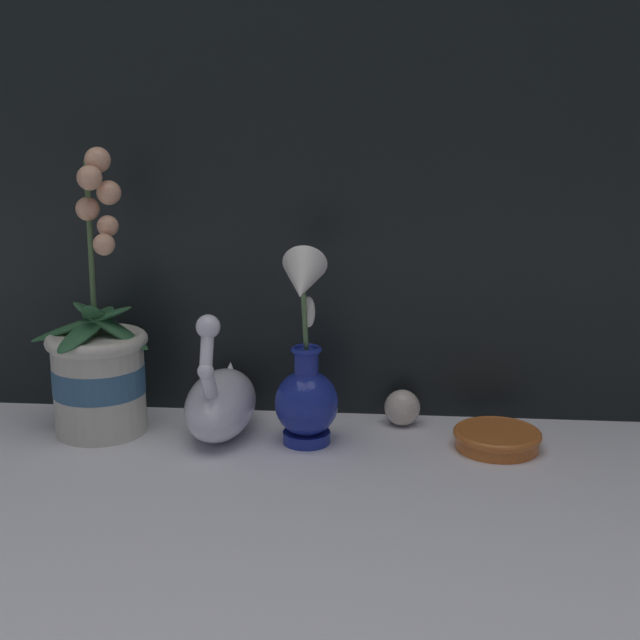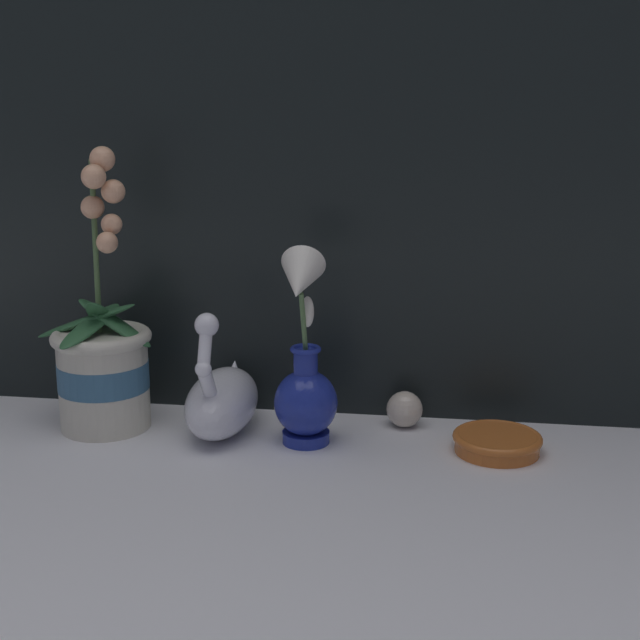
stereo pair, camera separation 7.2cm
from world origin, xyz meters
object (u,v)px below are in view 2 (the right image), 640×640
object	(u,v)px
swan_figurine	(222,399)
amber_dish	(497,441)
orchid_potted_plant	(103,362)
blue_vase	(305,376)
glass_sphere	(405,409)

from	to	relation	value
swan_figurine	amber_dish	distance (m)	0.41
orchid_potted_plant	amber_dish	size ratio (longest dim) A/B	3.34
orchid_potted_plant	blue_vase	xyz separation A→B (m)	(0.31, -0.03, 0.00)
blue_vase	glass_sphere	distance (m)	0.18
orchid_potted_plant	swan_figurine	distance (m)	0.19
orchid_potted_plant	amber_dish	xyz separation A→B (m)	(0.58, -0.02, -0.09)
orchid_potted_plant	swan_figurine	world-z (taller)	orchid_potted_plant
orchid_potted_plant	blue_vase	size ratio (longest dim) A/B	1.43
blue_vase	swan_figurine	bearing A→B (deg)	165.99
swan_figurine	glass_sphere	size ratio (longest dim) A/B	3.85
orchid_potted_plant	swan_figurine	bearing A→B (deg)	1.38
glass_sphere	orchid_potted_plant	bearing A→B (deg)	-171.55
glass_sphere	amber_dish	bearing A→B (deg)	-31.34
swan_figurine	glass_sphere	xyz separation A→B (m)	(0.27, 0.06, -0.02)
swan_figurine	glass_sphere	distance (m)	0.28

